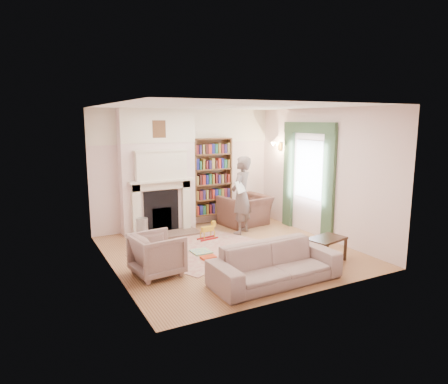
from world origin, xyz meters
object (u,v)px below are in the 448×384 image
bookcase (212,177)px  man_reading (241,195)px  armchair_left (157,254)px  sofa (275,264)px  paraffin_heater (142,231)px  armchair_reading (245,210)px  rocking_horse (208,231)px  coffee_table (326,250)px

bookcase → man_reading: bookcase is taller
armchair_left → man_reading: man_reading is taller
sofa → paraffin_heater: size_ratio=3.84×
armchair_reading → sofa: 3.55m
rocking_horse → sofa: bearing=-99.0°
armchair_left → coffee_table: armchair_left is taller
coffee_table → paraffin_heater: bearing=123.2°
sofa → bookcase: bearing=77.9°
bookcase → rocking_horse: bookcase is taller
armchair_left → rocking_horse: armchair_left is taller
armchair_reading → man_reading: bearing=45.0°
rocking_horse → paraffin_heater: bearing=156.8°
sofa → paraffin_heater: 3.19m
bookcase → man_reading: 1.15m
bookcase → paraffin_heater: size_ratio=3.36×
sofa → rocking_horse: bearing=88.2°
man_reading → rocking_horse: man_reading is taller
armchair_reading → man_reading: man_reading is taller
bookcase → rocking_horse: size_ratio=4.16×
man_reading → armchair_reading: bearing=-163.3°
armchair_reading → bookcase: bearing=-45.8°
armchair_left → paraffin_heater: (0.26, 1.75, -0.08)m
bookcase → armchair_left: bookcase is taller
sofa → paraffin_heater: (-1.31, 2.92, -0.03)m
coffee_table → rocking_horse: size_ratio=1.58×
bookcase → armchair_left: bearing=-131.3°
armchair_left → coffee_table: 3.03m
armchair_reading → armchair_left: bearing=27.5°
man_reading → bookcase: bearing=-116.3°
sofa → man_reading: size_ratio=1.20×
armchair_reading → sofa: armchair_reading is taller
coffee_table → bookcase: bearing=87.7°
armchair_reading → paraffin_heater: armchair_reading is taller
man_reading → paraffin_heater: man_reading is taller
sofa → coffee_table: sofa is taller
coffee_table → armchair_reading: bearing=77.0°
coffee_table → rocking_horse: bearing=108.2°
man_reading → rocking_horse: 1.13m
rocking_horse → armchair_left: bearing=-147.1°
bookcase → man_reading: (0.20, -1.10, -0.30)m
bookcase → armchair_reading: bookcase is taller
sofa → armchair_reading: bearing=66.0°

